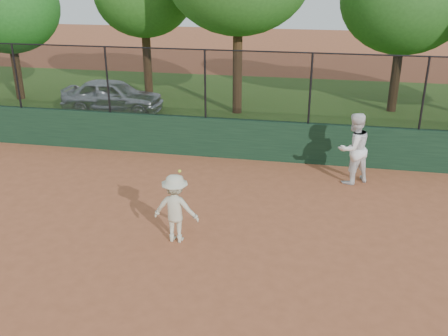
% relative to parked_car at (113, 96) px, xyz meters
% --- Properties ---
extents(ground, '(80.00, 80.00, 0.00)m').
position_rel_parked_car_xyz_m(ground, '(5.17, -10.05, -0.66)').
color(ground, '#AB5A37').
rests_on(ground, ground).
extents(back_wall, '(26.00, 0.20, 1.20)m').
position_rel_parked_car_xyz_m(back_wall, '(5.17, -4.05, -0.06)').
color(back_wall, '#1A3923').
rests_on(back_wall, ground).
extents(grass_strip, '(36.00, 12.00, 0.01)m').
position_rel_parked_car_xyz_m(grass_strip, '(5.17, 1.95, -0.66)').
color(grass_strip, '#325A1C').
rests_on(grass_strip, ground).
extents(parked_car, '(3.96, 1.72, 1.33)m').
position_rel_parked_car_xyz_m(parked_car, '(0.00, 0.00, 0.00)').
color(parked_car, silver).
rests_on(parked_car, ground).
extents(player_second, '(1.17, 1.12, 1.90)m').
position_rel_parked_car_xyz_m(player_second, '(8.91, -5.26, 0.28)').
color(player_second, white).
rests_on(player_second, ground).
extents(player_main, '(0.97, 0.66, 1.75)m').
position_rel_parked_car_xyz_m(player_main, '(5.21, -9.10, 0.08)').
color(player_main, beige).
rests_on(player_main, ground).
extents(fence_assembly, '(26.00, 0.06, 2.00)m').
position_rel_parked_car_xyz_m(fence_assembly, '(5.15, -4.05, 1.57)').
color(fence_assembly, black).
rests_on(fence_assembly, back_wall).
extents(tree_0, '(4.28, 3.89, 5.66)m').
position_rel_parked_car_xyz_m(tree_0, '(-4.85, 1.31, 3.13)').
color(tree_0, '#422C17').
rests_on(tree_0, ground).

